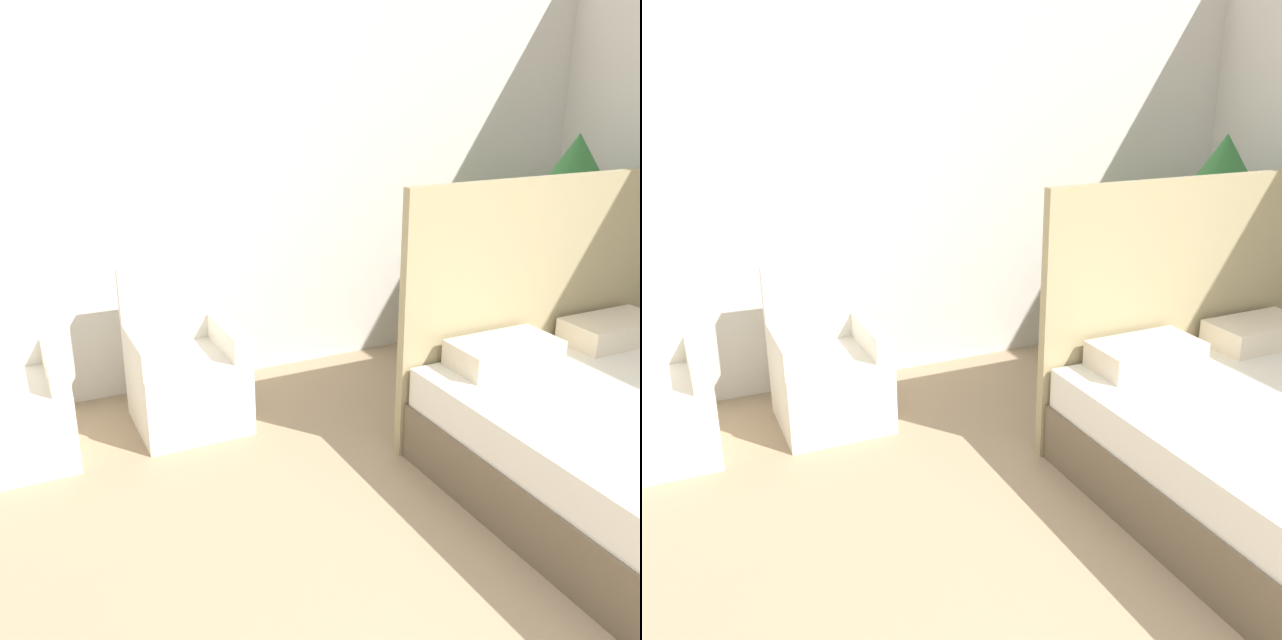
{
  "view_description": "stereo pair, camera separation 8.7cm",
  "coord_description": "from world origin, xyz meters",
  "views": [
    {
      "loc": [
        -1.45,
        -0.81,
        2.02
      ],
      "look_at": [
        0.2,
        2.57,
        0.69
      ],
      "focal_mm": 40.0,
      "sensor_mm": 36.0,
      "label": 1
    },
    {
      "loc": [
        -1.37,
        -0.85,
        2.02
      ],
      "look_at": [
        0.2,
        2.57,
        0.69
      ],
      "focal_mm": 40.0,
      "sensor_mm": 36.0,
      "label": 2
    }
  ],
  "objects": [
    {
      "name": "wall_back",
      "position": [
        0.0,
        3.6,
        1.45
      ],
      "size": [
        10.0,
        0.06,
        2.9
      ],
      "color": "silver",
      "rests_on": "ground_plane"
    },
    {
      "name": "armchair_near_window_left",
      "position": [
        -1.45,
        3.01,
        0.29
      ],
      "size": [
        0.62,
        0.61,
        0.93
      ],
      "rotation": [
        0.0,
        0.0,
        -0.01
      ],
      "color": "silver",
      "rests_on": "ground_plane"
    },
    {
      "name": "armchair_near_window_right",
      "position": [
        -0.47,
        3.01,
        0.29
      ],
      "size": [
        0.62,
        0.61,
        0.93
      ],
      "rotation": [
        0.0,
        0.0,
        -0.01
      ],
      "color": "silver",
      "rests_on": "ground_plane"
    },
    {
      "name": "potted_palm",
      "position": [
        2.19,
        2.76,
        1.12
      ],
      "size": [
        1.08,
        1.08,
        1.62
      ],
      "color": "#4C4C4C",
      "rests_on": "ground_plane"
    }
  ]
}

